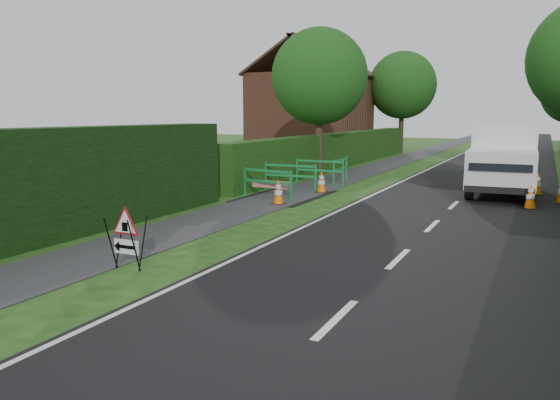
% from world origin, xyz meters
% --- Properties ---
extents(ground, '(120.00, 120.00, 0.00)m').
position_xyz_m(ground, '(0.00, 0.00, 0.00)').
color(ground, '#144112').
rests_on(ground, ground).
extents(road_surface, '(6.00, 90.00, 0.02)m').
position_xyz_m(road_surface, '(2.50, 35.00, 0.00)').
color(road_surface, black).
rests_on(road_surface, ground).
extents(footpath, '(2.00, 90.00, 0.02)m').
position_xyz_m(footpath, '(-3.00, 35.00, 0.01)').
color(footpath, '#2D2D30').
rests_on(footpath, ground).
extents(hedge_west_far, '(1.00, 24.00, 1.80)m').
position_xyz_m(hedge_west_far, '(-5.00, 22.00, 0.00)').
color(hedge_west_far, '#14380F').
rests_on(hedge_west_far, ground).
extents(house_west, '(7.50, 7.40, 7.88)m').
position_xyz_m(house_west, '(-10.00, 30.00, 2.90)').
color(house_west, brown).
rests_on(house_west, ground).
extents(tree_nw, '(4.40, 4.40, 6.70)m').
position_xyz_m(tree_nw, '(-4.60, 18.00, 4.48)').
color(tree_nw, '#2D2116').
rests_on(tree_nw, ground).
extents(tree_fw, '(4.80, 4.80, 7.24)m').
position_xyz_m(tree_fw, '(-4.60, 34.00, 4.83)').
color(tree_fw, '#2D2116').
rests_on(tree_fw, ground).
extents(triangle_sign, '(0.68, 0.68, 0.98)m').
position_xyz_m(triangle_sign, '(-1.76, 1.63, 0.68)').
color(triangle_sign, black).
rests_on(triangle_sign, ground).
extents(works_van, '(2.27, 5.39, 2.42)m').
position_xyz_m(works_van, '(3.64, 14.83, 1.28)').
color(works_van, silver).
rests_on(works_van, ground).
extents(traffic_cone_0, '(0.38, 0.38, 0.79)m').
position_xyz_m(traffic_cone_0, '(4.63, 11.87, 0.39)').
color(traffic_cone_0, black).
rests_on(traffic_cone_0, ground).
extents(traffic_cone_2, '(0.38, 0.38, 0.79)m').
position_xyz_m(traffic_cone_2, '(4.76, 15.11, 0.39)').
color(traffic_cone_2, black).
rests_on(traffic_cone_2, ground).
extents(traffic_cone_3, '(0.38, 0.38, 0.79)m').
position_xyz_m(traffic_cone_3, '(-2.47, 9.36, 0.39)').
color(traffic_cone_3, black).
rests_on(traffic_cone_3, ground).
extents(traffic_cone_4, '(0.38, 0.38, 0.79)m').
position_xyz_m(traffic_cone_4, '(-2.21, 12.34, 0.39)').
color(traffic_cone_4, black).
rests_on(traffic_cone_4, ground).
extents(ped_barrier_0, '(2.09, 0.78, 1.00)m').
position_xyz_m(ped_barrier_0, '(-3.39, 10.37, 0.63)').
color(ped_barrier_0, '#17823E').
rests_on(ped_barrier_0, ground).
extents(ped_barrier_1, '(2.07, 0.41, 1.00)m').
position_xyz_m(ped_barrier_1, '(-3.47, 12.38, 0.63)').
color(ped_barrier_1, '#17823E').
rests_on(ped_barrier_1, ground).
extents(ped_barrier_2, '(2.06, 0.36, 1.00)m').
position_xyz_m(ped_barrier_2, '(-3.19, 14.61, 0.63)').
color(ped_barrier_2, '#17823E').
rests_on(ped_barrier_2, ground).
extents(ped_barrier_3, '(0.50, 2.08, 1.00)m').
position_xyz_m(ped_barrier_3, '(-2.65, 15.57, 0.63)').
color(ped_barrier_3, '#17823E').
rests_on(ped_barrier_3, ground).
extents(redwhite_plank, '(1.50, 0.08, 0.25)m').
position_xyz_m(redwhite_plank, '(-3.29, 10.54, 0.00)').
color(redwhite_plank, red).
rests_on(redwhite_plank, ground).
extents(hatchback_car, '(1.74, 3.83, 1.28)m').
position_xyz_m(hatchback_car, '(2.69, 25.88, 0.64)').
color(hatchback_car, white).
rests_on(hatchback_car, ground).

